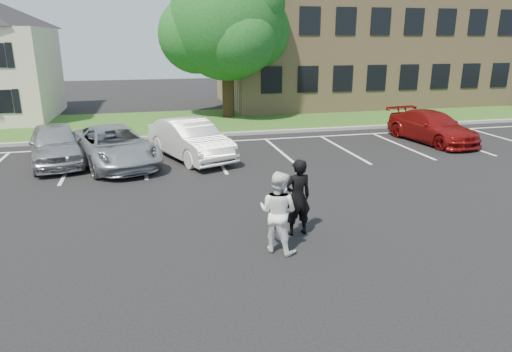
{
  "coord_description": "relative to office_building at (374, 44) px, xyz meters",
  "views": [
    {
      "loc": [
        -2.62,
        -9.92,
        4.68
      ],
      "look_at": [
        0.0,
        1.0,
        1.25
      ],
      "focal_mm": 32.0,
      "sensor_mm": 36.0,
      "label": 1
    }
  ],
  "objects": [
    {
      "name": "curb",
      "position": [
        -14.0,
        -9.99,
        -4.08
      ],
      "size": [
        40.0,
        0.3,
        0.15
      ],
      "primitive_type": "cube",
      "color": "gray",
      "rests_on": "ground"
    },
    {
      "name": "car_white_sedan",
      "position": [
        -15.03,
        -14.05,
        -3.38
      ],
      "size": [
        3.29,
        5.03,
        1.56
      ],
      "primitive_type": "imported",
      "rotation": [
        0.0,
        0.0,
        0.38
      ],
      "color": "silver",
      "rests_on": "ground"
    },
    {
      "name": "tree",
      "position": [
        -11.75,
        -4.77,
        1.19
      ],
      "size": [
        7.8,
        7.2,
        8.8
      ],
      "color": "black",
      "rests_on": "ground"
    },
    {
      "name": "car_silver_west",
      "position": [
        -20.11,
        -13.62,
        -3.39
      ],
      "size": [
        2.74,
        4.79,
        1.53
      ],
      "primitive_type": "imported",
      "rotation": [
        0.0,
        0.0,
        0.22
      ],
      "color": "#B1B0B6",
      "rests_on": "ground"
    },
    {
      "name": "office_building",
      "position": [
        0.0,
        0.0,
        0.0
      ],
      "size": [
        22.4,
        10.4,
        8.3
      ],
      "color": "tan",
      "rests_on": "ground"
    },
    {
      "name": "car_red_compact",
      "position": [
        -3.86,
        -13.61,
        -3.46
      ],
      "size": [
        2.65,
        5.05,
        1.4
      ],
      "primitive_type": "imported",
      "rotation": [
        0.0,
        0.0,
        0.15
      ],
      "color": "maroon",
      "rests_on": "ground"
    },
    {
      "name": "ground_plane",
      "position": [
        -14.0,
        -21.99,
        -4.16
      ],
      "size": [
        90.0,
        90.0,
        0.0
      ],
      "primitive_type": "plane",
      "color": "black",
      "rests_on": "ground"
    },
    {
      "name": "stall_lines",
      "position": [
        -12.6,
        -13.04,
        -4.15
      ],
      "size": [
        34.0,
        5.36,
        0.01
      ],
      "color": "silver",
      "rests_on": "ground"
    },
    {
      "name": "car_silver_minivan",
      "position": [
        -17.91,
        -14.31,
        -3.43
      ],
      "size": [
        3.93,
        5.72,
        1.45
      ],
      "primitive_type": "imported",
      "rotation": [
        0.0,
        0.0,
        0.32
      ],
      "color": "#AAADB2",
      "rests_on": "ground"
    },
    {
      "name": "man_black_suit",
      "position": [
        -13.22,
        -22.03,
        -3.2
      ],
      "size": [
        0.75,
        0.53,
        1.92
      ],
      "primitive_type": "imported",
      "rotation": [
        0.0,
        0.0,
        3.25
      ],
      "color": "black",
      "rests_on": "ground"
    },
    {
      "name": "man_white_shirt",
      "position": [
        -13.93,
        -22.8,
        -3.22
      ],
      "size": [
        1.16,
        1.14,
        1.88
      ],
      "primitive_type": "imported",
      "rotation": [
        0.0,
        0.0,
        2.41
      ],
      "color": "white",
      "rests_on": "ground"
    },
    {
      "name": "grass_strip",
      "position": [
        -14.0,
        -5.99,
        -4.12
      ],
      "size": [
        44.0,
        8.0,
        0.08
      ],
      "primitive_type": "cube",
      "color": "#1D4F10",
      "rests_on": "ground"
    }
  ]
}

